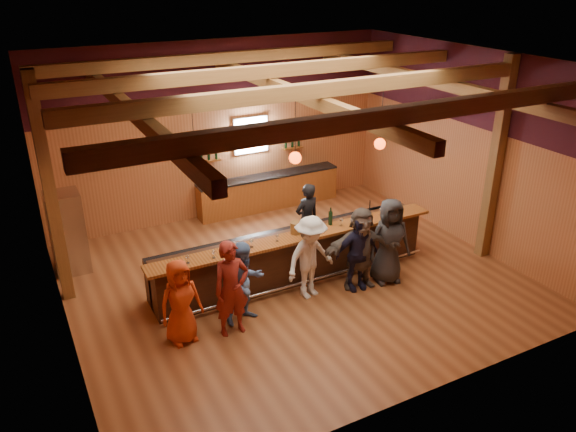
{
  "coord_description": "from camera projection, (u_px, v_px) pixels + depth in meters",
  "views": [
    {
      "loc": [
        -4.9,
        -9.09,
        6.1
      ],
      "look_at": [
        0.0,
        0.3,
        1.35
      ],
      "focal_mm": 35.0,
      "sensor_mm": 36.0,
      "label": 1
    }
  ],
  "objects": [
    {
      "name": "room",
      "position": [
        294.0,
        131.0,
        10.65
      ],
      "size": [
        9.04,
        9.0,
        4.52
      ],
      "color": "brown",
      "rests_on": "ground"
    },
    {
      "name": "bar_counter",
      "position": [
        292.0,
        254.0,
        11.83
      ],
      "size": [
        6.3,
        1.07,
        1.11
      ],
      "color": "black",
      "rests_on": "ground"
    },
    {
      "name": "back_bar_cabinet",
      "position": [
        269.0,
        191.0,
        15.24
      ],
      "size": [
        4.0,
        0.52,
        0.95
      ],
      "color": "brown",
      "rests_on": "ground"
    },
    {
      "name": "window",
      "position": [
        251.0,
        135.0,
        14.61
      ],
      "size": [
        0.95,
        0.09,
        0.95
      ],
      "color": "silver",
      "rests_on": "room"
    },
    {
      "name": "framed_pictures",
      "position": [
        280.0,
        129.0,
        14.95
      ],
      "size": [
        5.35,
        0.05,
        0.45
      ],
      "color": "black",
      "rests_on": "room"
    },
    {
      "name": "wine_shelves",
      "position": [
        252.0,
        151.0,
        14.73
      ],
      "size": [
        3.0,
        0.18,
        0.3
      ],
      "color": "brown",
      "rests_on": "room"
    },
    {
      "name": "pendant_lights",
      "position": [
        295.0,
        157.0,
        10.81
      ],
      "size": [
        4.24,
        0.24,
        1.37
      ],
      "color": "black",
      "rests_on": "room"
    },
    {
      "name": "stainless_fridge",
      "position": [
        67.0,
        233.0,
        11.92
      ],
      "size": [
        0.7,
        0.7,
        1.8
      ],
      "primitive_type": "cube",
      "color": "silver",
      "rests_on": "ground"
    },
    {
      "name": "customer_orange",
      "position": [
        180.0,
        302.0,
        9.68
      ],
      "size": [
        0.83,
        0.61,
        1.58
      ],
      "primitive_type": "imported",
      "rotation": [
        0.0,
        0.0,
        0.14
      ],
      "color": "#BB3511",
      "rests_on": "ground"
    },
    {
      "name": "customer_redvest",
      "position": [
        232.0,
        289.0,
        9.86
      ],
      "size": [
        0.67,
        0.44,
        1.8
      ],
      "primitive_type": "imported",
      "rotation": [
        0.0,
        0.0,
        0.02
      ],
      "color": "maroon",
      "rests_on": "ground"
    },
    {
      "name": "customer_denim",
      "position": [
        245.0,
        283.0,
        10.23
      ],
      "size": [
        0.87,
        0.73,
        1.61
      ],
      "primitive_type": "imported",
      "rotation": [
        0.0,
        0.0,
        0.16
      ],
      "color": "#5170A3",
      "rests_on": "ground"
    },
    {
      "name": "customer_white",
      "position": [
        310.0,
        257.0,
        10.98
      ],
      "size": [
        1.23,
        0.87,
        1.73
      ],
      "primitive_type": "imported",
      "rotation": [
        0.0,
        0.0,
        0.22
      ],
      "color": "silver",
      "rests_on": "ground"
    },
    {
      "name": "customer_navy",
      "position": [
        357.0,
        254.0,
        11.28
      ],
      "size": [
        0.96,
        0.48,
        1.59
      ],
      "primitive_type": "imported",
      "rotation": [
        0.0,
        0.0,
        -0.11
      ],
      "color": "#1A1932",
      "rests_on": "ground"
    },
    {
      "name": "customer_brown",
      "position": [
        360.0,
        248.0,
        11.32
      ],
      "size": [
        1.69,
        0.85,
        1.75
      ],
      "primitive_type": "imported",
      "rotation": [
        0.0,
        0.0,
        -0.22
      ],
      "color": "#534A42",
      "rests_on": "ground"
    },
    {
      "name": "customer_dark",
      "position": [
        389.0,
        241.0,
        11.51
      ],
      "size": [
        1.0,
        0.74,
        1.85
      ],
      "primitive_type": "imported",
      "rotation": [
        0.0,
        0.0,
        -0.19
      ],
      "color": "#272729",
      "rests_on": "ground"
    },
    {
      "name": "bartender",
      "position": [
        307.0,
        220.0,
        12.63
      ],
      "size": [
        0.68,
        0.5,
        1.72
      ],
      "primitive_type": "imported",
      "rotation": [
        0.0,
        0.0,
        3.29
      ],
      "color": "black",
      "rests_on": "ground"
    },
    {
      "name": "ice_bucket",
      "position": [
        296.0,
        228.0,
        11.37
      ],
      "size": [
        0.22,
        0.22,
        0.24
      ],
      "primitive_type": "cylinder",
      "color": "brown",
      "rests_on": "bar_counter"
    },
    {
      "name": "bottle_a",
      "position": [
        331.0,
        219.0,
        11.73
      ],
      "size": [
        0.08,
        0.08,
        0.35
      ],
      "color": "black",
      "rests_on": "bar_counter"
    },
    {
      "name": "bottle_b",
      "position": [
        330.0,
        218.0,
        11.74
      ],
      "size": [
        0.08,
        0.08,
        0.39
      ],
      "color": "black",
      "rests_on": "bar_counter"
    },
    {
      "name": "glass_a",
      "position": [
        187.0,
        257.0,
        10.22
      ],
      "size": [
        0.08,
        0.08,
        0.17
      ],
      "color": "silver",
      "rests_on": "bar_counter"
    },
    {
      "name": "glass_b",
      "position": [
        213.0,
        252.0,
        10.4
      ],
      "size": [
        0.08,
        0.08,
        0.17
      ],
      "color": "silver",
      "rests_on": "bar_counter"
    },
    {
      "name": "glass_c",
      "position": [
        231.0,
        243.0,
        10.73
      ],
      "size": [
        0.08,
        0.08,
        0.17
      ],
      "color": "silver",
      "rests_on": "bar_counter"
    },
    {
      "name": "glass_d",
      "position": [
        251.0,
        241.0,
        10.8
      ],
      "size": [
        0.08,
        0.08,
        0.19
      ],
      "color": "silver",
      "rests_on": "bar_counter"
    },
    {
      "name": "glass_e",
      "position": [
        277.0,
        236.0,
        11.04
      ],
      "size": [
        0.07,
        0.07,
        0.16
      ],
      "color": "silver",
      "rests_on": "bar_counter"
    },
    {
      "name": "glass_f",
      "position": [
        341.0,
        220.0,
        11.68
      ],
      "size": [
        0.08,
        0.08,
        0.19
      ],
      "color": "silver",
      "rests_on": "bar_counter"
    },
    {
      "name": "glass_g",
      "position": [
        355.0,
        216.0,
        11.91
      ],
      "size": [
        0.07,
        0.07,
        0.16
      ],
      "color": "silver",
      "rests_on": "bar_counter"
    },
    {
      "name": "glass_h",
      "position": [
        381.0,
        210.0,
        12.18
      ],
      "size": [
        0.08,
        0.08,
        0.18
      ],
      "color": "silver",
      "rests_on": "bar_counter"
    }
  ]
}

